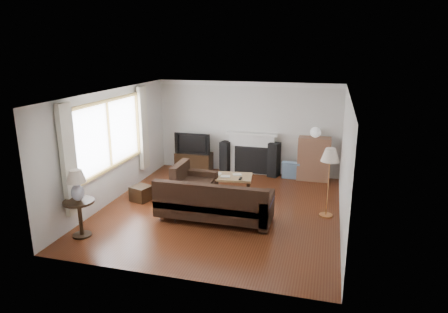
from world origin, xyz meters
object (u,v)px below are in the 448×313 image
(tv_stand, at_px, (194,162))
(side_table, at_px, (80,218))
(coffee_table, at_px, (226,185))
(bookshelf, at_px, (314,159))
(floor_lamp, at_px, (328,183))
(sectional_sofa, at_px, (214,201))

(tv_stand, height_order, side_table, side_table)
(tv_stand, height_order, coffee_table, tv_stand)
(bookshelf, bearing_deg, side_table, -132.00)
(bookshelf, xyz_separation_m, coffee_table, (-1.93, -1.63, -0.34))
(bookshelf, relative_size, floor_lamp, 0.79)
(floor_lamp, distance_m, side_table, 4.87)
(sectional_sofa, distance_m, floor_lamp, 2.34)
(sectional_sofa, height_order, floor_lamp, floor_lamp)
(bookshelf, height_order, sectional_sofa, bookshelf)
(tv_stand, bearing_deg, side_table, -98.77)
(coffee_table, bearing_deg, floor_lamp, -23.39)
(bookshelf, relative_size, coffee_table, 0.96)
(floor_lamp, bearing_deg, side_table, -154.16)
(coffee_table, bearing_deg, tv_stand, 123.42)
(bookshelf, bearing_deg, tv_stand, -179.46)
(tv_stand, xyz_separation_m, side_table, (-0.68, -4.39, 0.10))
(tv_stand, xyz_separation_m, bookshelf, (3.30, 0.03, 0.32))
(tv_stand, bearing_deg, bookshelf, 0.54)
(bookshelf, height_order, floor_lamp, floor_lamp)
(tv_stand, height_order, sectional_sofa, sectional_sofa)
(bookshelf, distance_m, coffee_table, 2.55)
(side_table, bearing_deg, floor_lamp, 25.84)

